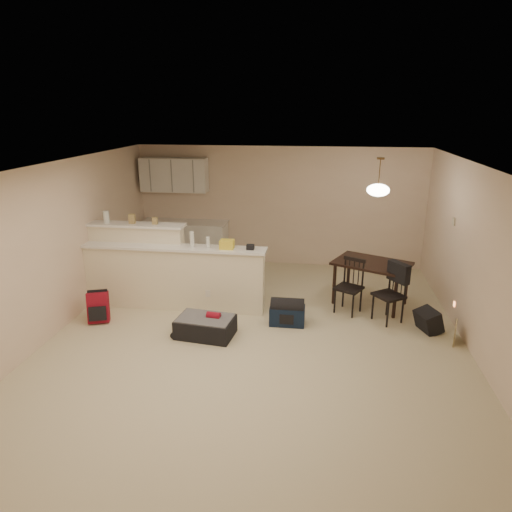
% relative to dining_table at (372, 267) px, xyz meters
% --- Properties ---
extents(room, '(7.00, 7.02, 2.50)m').
position_rel_dining_table_xyz_m(room, '(-1.76, -1.52, 0.59)').
color(room, beige).
rests_on(room, ground).
extents(breakfast_bar, '(3.08, 0.58, 1.39)m').
position_rel_dining_table_xyz_m(breakfast_bar, '(-3.52, -0.54, -0.06)').
color(breakfast_bar, '#F1E6C3').
rests_on(breakfast_bar, ground).
extents(upper_cabinets, '(1.40, 0.34, 0.70)m').
position_rel_dining_table_xyz_m(upper_cabinets, '(-3.96, 1.80, 1.24)').
color(upper_cabinets, white).
rests_on(upper_cabinets, room).
extents(kitchen_counter, '(1.80, 0.60, 0.90)m').
position_rel_dining_table_xyz_m(kitchen_counter, '(-3.76, 1.67, -0.21)').
color(kitchen_counter, white).
rests_on(kitchen_counter, ground).
extents(thermostat, '(0.02, 0.12, 0.12)m').
position_rel_dining_table_xyz_m(thermostat, '(1.22, 0.03, 0.84)').
color(thermostat, beige).
rests_on(thermostat, room).
extents(jar, '(0.10, 0.10, 0.20)m').
position_rel_dining_table_xyz_m(jar, '(-4.46, -0.40, 0.83)').
color(jar, silver).
rests_on(jar, breakfast_bar).
extents(cereal_box, '(0.10, 0.07, 0.16)m').
position_rel_dining_table_xyz_m(cereal_box, '(-4.01, -0.40, 0.81)').
color(cereal_box, '#9F8752').
rests_on(cereal_box, breakfast_bar).
extents(small_box, '(0.08, 0.06, 0.12)m').
position_rel_dining_table_xyz_m(small_box, '(-3.62, -0.40, 0.79)').
color(small_box, '#9F8752').
rests_on(small_box, breakfast_bar).
extents(bottle_a, '(0.07, 0.07, 0.26)m').
position_rel_dining_table_xyz_m(bottle_a, '(-2.93, -0.62, 0.56)').
color(bottle_a, silver).
rests_on(bottle_a, breakfast_bar).
extents(bottle_b, '(0.06, 0.06, 0.18)m').
position_rel_dining_table_xyz_m(bottle_b, '(-2.67, -0.62, 0.52)').
color(bottle_b, silver).
rests_on(bottle_b, breakfast_bar).
extents(bag_lump, '(0.22, 0.18, 0.14)m').
position_rel_dining_table_xyz_m(bag_lump, '(-2.36, -0.62, 0.50)').
color(bag_lump, '#9F8752').
rests_on(bag_lump, breakfast_bar).
extents(pouch, '(0.12, 0.10, 0.08)m').
position_rel_dining_table_xyz_m(pouch, '(-1.98, -0.62, 0.47)').
color(pouch, '#9F8752').
rests_on(pouch, breakfast_bar).
extents(dining_table, '(1.44, 1.24, 0.76)m').
position_rel_dining_table_xyz_m(dining_table, '(0.00, 0.00, 0.00)').
color(dining_table, black).
rests_on(dining_table, ground).
extents(pendant_lamp, '(0.36, 0.36, 0.62)m').
position_rel_dining_table_xyz_m(pendant_lamp, '(-0.00, 0.00, 1.32)').
color(pendant_lamp, brown).
rests_on(pendant_lamp, room).
extents(dining_chair_near, '(0.53, 0.52, 0.91)m').
position_rel_dining_table_xyz_m(dining_chair_near, '(-0.39, -0.40, -0.21)').
color(dining_chair_near, black).
rests_on(dining_chair_near, ground).
extents(dining_chair_far, '(0.55, 0.56, 0.93)m').
position_rel_dining_table_xyz_m(dining_chair_far, '(0.21, -0.65, -0.20)').
color(dining_chair_far, black).
rests_on(dining_chair_far, ground).
extents(suitcase, '(0.88, 0.63, 0.28)m').
position_rel_dining_table_xyz_m(suitcase, '(-2.52, -1.53, -0.53)').
color(suitcase, black).
rests_on(suitcase, ground).
extents(red_backpack, '(0.37, 0.29, 0.48)m').
position_rel_dining_table_xyz_m(red_backpack, '(-4.31, -1.29, -0.43)').
color(red_backpack, maroon).
rests_on(red_backpack, ground).
extents(navy_duffel, '(0.54, 0.30, 0.30)m').
position_rel_dining_table_xyz_m(navy_duffel, '(-1.35, -0.98, -0.52)').
color(navy_duffel, '#101E35').
rests_on(navy_duffel, ground).
extents(black_daypack, '(0.38, 0.44, 0.33)m').
position_rel_dining_table_xyz_m(black_daypack, '(0.79, -0.91, -0.50)').
color(black_daypack, black).
rests_on(black_daypack, ground).
extents(cardboard_sheet, '(0.13, 0.36, 0.28)m').
position_rel_dining_table_xyz_m(cardboard_sheet, '(1.09, -1.24, -0.52)').
color(cardboard_sheet, '#9F8752').
rests_on(cardboard_sheet, ground).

